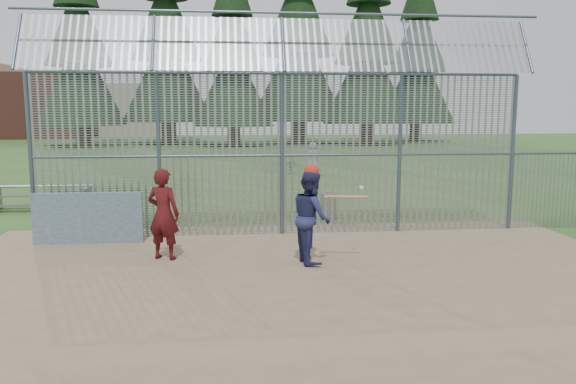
{
  "coord_description": "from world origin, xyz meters",
  "views": [
    {
      "loc": [
        -1.25,
        -10.35,
        3.13
      ],
      "look_at": [
        0.0,
        2.0,
        1.3
      ],
      "focal_mm": 35.0,
      "sensor_mm": 36.0,
      "label": 1
    }
  ],
  "objects": [
    {
      "name": "backstop_fence",
      "position": [
        1.81,
        3.43,
        2.36
      ],
      "size": [
        20.09,
        0.81,
        5.3
      ],
      "color": "#47566B",
      "rests_on": "ground"
    },
    {
      "name": "trash_can",
      "position": [
        1.51,
        5.46,
        0.38
      ],
      "size": [
        0.56,
        0.56,
        0.82
      ],
      "color": "gray",
      "rests_on": "ground"
    },
    {
      "name": "dirt_infield",
      "position": [
        0.0,
        -0.5,
        0.01
      ],
      "size": [
        14.0,
        10.0,
        0.02
      ],
      "primitive_type": "cube",
      "color": "#756047",
      "rests_on": "ground"
    },
    {
      "name": "batter",
      "position": [
        0.35,
        0.77,
        0.96
      ],
      "size": [
        0.85,
        1.02,
        1.89
      ],
      "primitive_type": "imported",
      "rotation": [
        0.0,
        0.0,
        1.72
      ],
      "color": "navy",
      "rests_on": "dirt_infield"
    },
    {
      "name": "distant_buildings",
      "position": [
        -23.18,
        56.49,
        3.6
      ],
      "size": [
        26.5,
        10.5,
        8.0
      ],
      "color": "brown",
      "rests_on": "ground"
    },
    {
      "name": "onlooker",
      "position": [
        -2.68,
        1.32,
        0.98
      ],
      "size": [
        0.82,
        0.68,
        1.91
      ],
      "primitive_type": "imported",
      "rotation": [
        0.0,
        0.0,
        2.76
      ],
      "color": "maroon",
      "rests_on": "dirt_infield"
    },
    {
      "name": "batting_gear",
      "position": [
        0.46,
        0.75,
        1.81
      ],
      "size": [
        1.27,
        0.42,
        0.7
      ],
      "color": "#B02B17",
      "rests_on": "ground"
    },
    {
      "name": "conifer_row",
      "position": [
        1.93,
        41.51,
        10.83
      ],
      "size": [
        38.48,
        12.26,
        20.2
      ],
      "color": "#332319",
      "rests_on": "ground"
    },
    {
      "name": "bg_kid_seated",
      "position": [
        1.66,
        16.55,
        0.42
      ],
      "size": [
        0.51,
        0.24,
        0.84
      ],
      "primitive_type": "imported",
      "rotation": [
        0.0,
        0.0,
        3.21
      ],
      "color": "slate",
      "rests_on": "ground"
    },
    {
      "name": "bg_kid_standing",
      "position": [
        2.96,
        18.37,
        0.72
      ],
      "size": [
        0.84,
        0.75,
        1.44
      ],
      "primitive_type": "imported",
      "rotation": [
        0.0,
        0.0,
        3.67
      ],
      "color": "gray",
      "rests_on": "ground"
    },
    {
      "name": "bleacher",
      "position": [
        -7.2,
        7.75,
        0.41
      ],
      "size": [
        3.0,
        0.95,
        0.72
      ],
      "color": "slate",
      "rests_on": "ground"
    },
    {
      "name": "ground",
      "position": [
        0.0,
        0.0,
        0.0
      ],
      "size": [
        120.0,
        120.0,
        0.0
      ],
      "primitive_type": "plane",
      "color": "#2D511E",
      "rests_on": "ground"
    },
    {
      "name": "dugout_wall",
      "position": [
        -4.6,
        2.9,
        0.62
      ],
      "size": [
        2.5,
        0.12,
        1.2
      ],
      "primitive_type": "cube",
      "color": "#38566B",
      "rests_on": "dirt_infield"
    }
  ]
}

